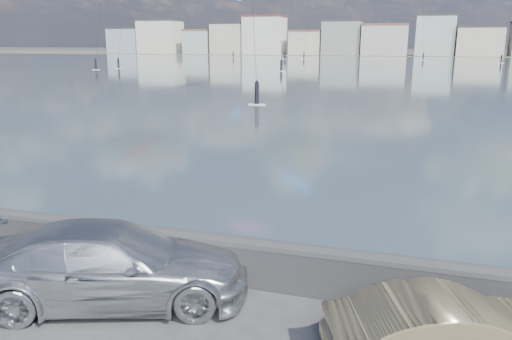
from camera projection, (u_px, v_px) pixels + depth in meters
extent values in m
cube|color=#394D55|center=(388.00, 69.00, 93.15)|extent=(500.00, 177.00, 0.00)
cube|color=#4C473D|center=(402.00, 55.00, 193.54)|extent=(500.00, 60.00, 0.00)
cube|color=#28282B|center=(195.00, 258.00, 10.88)|extent=(400.00, 0.35, 0.90)
cylinder|color=#28282B|center=(194.00, 239.00, 10.77)|extent=(400.00, 0.36, 0.36)
cube|color=#9EA8B7|center=(128.00, 41.00, 211.24)|extent=(14.00, 11.00, 10.00)
cube|color=#2D2D33|center=(127.00, 28.00, 209.91)|extent=(14.28, 11.22, 0.60)
cube|color=silver|center=(160.00, 38.00, 206.45)|extent=(16.00, 12.00, 13.00)
cube|color=#383330|center=(160.00, 20.00, 204.75)|extent=(16.32, 12.24, 0.60)
cube|color=#B7C6BC|center=(200.00, 43.00, 201.97)|extent=(11.00, 10.00, 9.00)
cube|color=brown|center=(199.00, 30.00, 200.76)|extent=(11.22, 10.20, 0.60)
cube|color=beige|center=(230.00, 39.00, 197.95)|extent=(13.00, 11.00, 11.50)
cube|color=#2D2D33|center=(229.00, 23.00, 196.43)|extent=(13.26, 11.22, 0.60)
cube|color=white|center=(265.00, 36.00, 193.51)|extent=(15.00, 12.00, 14.00)
cube|color=brown|center=(265.00, 16.00, 191.68)|extent=(15.30, 12.24, 0.60)
cube|color=beige|center=(306.00, 43.00, 189.49)|extent=(12.00, 10.00, 8.50)
cube|color=brown|center=(307.00, 31.00, 188.35)|extent=(12.24, 10.20, 0.60)
cube|color=gray|center=(342.00, 38.00, 185.21)|extent=(14.00, 11.00, 12.00)
cube|color=#383330|center=(343.00, 21.00, 183.63)|extent=(14.28, 11.22, 0.60)
cube|color=beige|center=(385.00, 41.00, 180.98)|extent=(16.00, 13.00, 10.50)
cube|color=brown|center=(386.00, 25.00, 179.59)|extent=(16.32, 13.26, 0.60)
cube|color=#B7C6BC|center=(435.00, 36.00, 175.76)|extent=(13.00, 10.00, 13.50)
cube|color=#383330|center=(437.00, 15.00, 173.99)|extent=(13.26, 10.20, 0.60)
cube|color=beige|center=(479.00, 42.00, 172.13)|extent=(15.00, 12.00, 9.50)
cube|color=#383330|center=(480.00, 27.00, 170.87)|extent=(15.30, 12.24, 0.60)
imported|color=silver|center=(112.00, 264.00, 9.85)|extent=(5.80, 3.89, 1.56)
imported|color=tan|center=(453.00, 335.00, 7.71)|extent=(4.15, 2.67, 1.29)
cube|color=white|center=(501.00, 63.00, 117.17)|extent=(1.40, 0.42, 0.08)
cylinder|color=black|center=(501.00, 59.00, 116.94)|extent=(0.36, 0.36, 1.70)
sphere|color=black|center=(502.00, 55.00, 116.72)|extent=(0.28, 0.28, 0.28)
cube|color=white|center=(423.00, 60.00, 136.10)|extent=(1.40, 0.42, 0.08)
cylinder|color=black|center=(423.00, 57.00, 135.87)|extent=(0.36, 0.36, 1.70)
sphere|color=black|center=(423.00, 53.00, 135.65)|extent=(0.28, 0.28, 0.28)
cylinder|color=black|center=(423.00, 9.00, 136.40)|extent=(1.83, 7.41, 24.38)
cube|color=white|center=(257.00, 104.00, 40.64)|extent=(1.40, 0.42, 0.08)
cylinder|color=black|center=(257.00, 93.00, 40.41)|extent=(0.36, 0.36, 1.70)
sphere|color=black|center=(257.00, 82.00, 40.18)|extent=(0.28, 0.28, 0.28)
cylinder|color=black|center=(253.00, 13.00, 42.78)|extent=(3.10, 7.71, 12.24)
cube|color=white|center=(281.00, 71.00, 86.62)|extent=(1.40, 0.42, 0.08)
cylinder|color=black|center=(281.00, 66.00, 86.40)|extent=(0.36, 0.36, 1.70)
sphere|color=black|center=(281.00, 60.00, 86.17)|extent=(0.28, 0.28, 0.28)
cube|color=white|center=(119.00, 68.00, 94.09)|extent=(1.40, 0.42, 0.08)
cylinder|color=black|center=(118.00, 64.00, 93.86)|extent=(0.36, 0.36, 1.70)
sphere|color=black|center=(118.00, 59.00, 93.64)|extent=(0.28, 0.28, 0.28)
cylinder|color=black|center=(123.00, 15.00, 97.18)|extent=(3.61, 11.02, 17.43)
cube|color=white|center=(96.00, 70.00, 90.29)|extent=(1.40, 0.42, 0.08)
cylinder|color=black|center=(96.00, 65.00, 90.06)|extent=(0.36, 0.36, 1.70)
sphere|color=black|center=(95.00, 59.00, 89.84)|extent=(0.28, 0.28, 0.28)
cube|color=white|center=(285.00, 59.00, 145.25)|extent=(1.40, 0.42, 0.08)
cylinder|color=black|center=(285.00, 56.00, 145.03)|extent=(0.36, 0.36, 1.70)
sphere|color=black|center=(285.00, 52.00, 144.80)|extent=(0.28, 0.28, 0.28)
cylinder|color=black|center=(294.00, 2.00, 144.50)|extent=(2.99, 8.03, 29.63)
cube|color=white|center=(304.00, 59.00, 145.81)|extent=(1.40, 0.42, 0.08)
cylinder|color=black|center=(304.00, 56.00, 145.59)|extent=(0.36, 0.36, 1.70)
sphere|color=black|center=(304.00, 52.00, 145.36)|extent=(0.28, 0.28, 0.28)
cylinder|color=black|center=(310.00, 6.00, 146.02)|extent=(1.22, 9.01, 27.67)
cube|color=white|center=(233.00, 58.00, 156.76)|extent=(1.40, 0.42, 0.08)
cylinder|color=black|center=(233.00, 55.00, 156.54)|extent=(0.36, 0.36, 1.70)
sphere|color=black|center=(233.00, 52.00, 156.31)|extent=(0.28, 0.28, 0.28)
cylinder|color=black|center=(234.00, 25.00, 158.32)|extent=(2.40, 8.14, 17.70)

